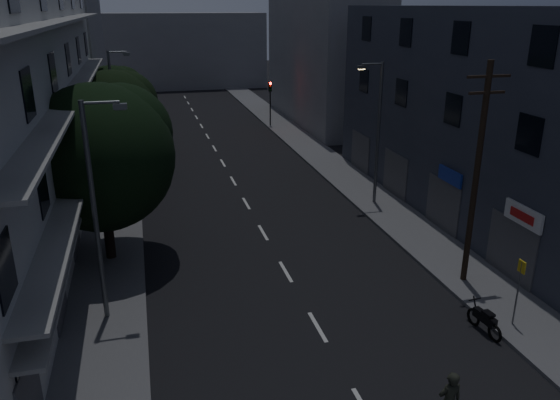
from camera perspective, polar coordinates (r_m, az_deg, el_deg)
name	(u,v)px	position (r m, az deg, el deg)	size (l,w,h in m)	color
ground	(232,179)	(36.87, -5.04, 2.22)	(160.00, 160.00, 0.00)	black
sidewalk_left	(116,186)	(36.47, -16.74, 1.37)	(3.00, 90.00, 0.15)	#565659
sidewalk_right	(337,170)	(38.70, 5.98, 3.16)	(3.00, 90.00, 0.15)	#565659
lane_markings	(218,155)	(42.80, -6.45, 4.66)	(0.15, 60.50, 0.01)	beige
building_right	(499,121)	(30.04, 21.93, 7.67)	(6.19, 28.00, 11.00)	#2C303C
building_far_left	(65,38)	(58.16, -21.54, 15.43)	(6.00, 20.00, 16.00)	slate
building_far_right	(323,54)	(54.82, 4.50, 14.93)	(6.00, 20.00, 13.00)	slate
building_far_end	(177,51)	(80.15, -10.75, 15.09)	(24.00, 8.00, 10.00)	slate
tree_near	(101,152)	(24.73, -18.18, 4.81)	(6.41, 6.41, 7.90)	black
tree_mid	(114,112)	(36.78, -16.95, 8.78)	(5.77, 5.77, 7.10)	black
tree_far	(113,97)	(45.03, -17.05, 10.22)	(5.30, 5.30, 6.56)	black
traffic_signal_far_right	(270,94)	(52.21, -1.03, 10.98)	(0.28, 0.37, 4.10)	black
traffic_signal_far_left	(127,99)	(51.54, -15.66, 10.15)	(0.28, 0.37, 4.10)	black
street_lamp_left_near	(97,203)	(19.82, -18.58, -0.32)	(1.51, 0.25, 8.00)	#585C5F
street_lamp_right	(377,127)	(31.25, 10.07, 7.52)	(1.51, 0.25, 8.00)	#515458
street_lamp_left_far	(115,103)	(40.06, -16.88, 9.64)	(1.51, 0.25, 8.00)	slate
utility_pole	(477,172)	(22.79, 19.87, 2.80)	(1.80, 0.24, 9.00)	black
bus_stop_sign	(519,281)	(21.14, 23.74, -7.76)	(0.06, 0.35, 2.52)	#595B60
motorcycle	(484,321)	(21.16, 20.57, -11.72)	(0.52, 1.79, 1.15)	black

